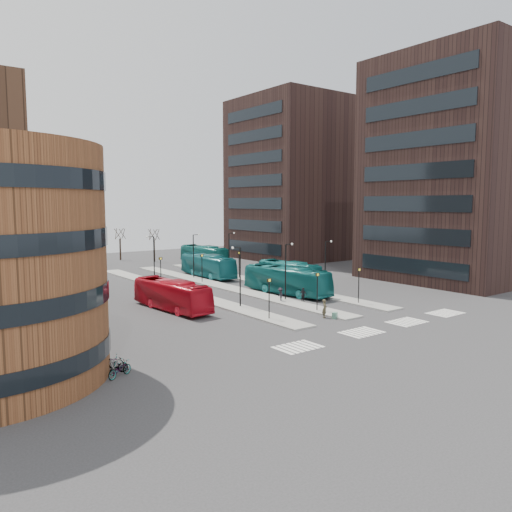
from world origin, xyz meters
TOP-DOWN VIEW (x-y plane):
  - ground at (0.00, 0.00)m, footprint 160.00×160.00m
  - island_left at (-4.00, 30.00)m, footprint 2.50×45.00m
  - island_mid at (2.00, 30.00)m, footprint 2.50×45.00m
  - island_right at (8.00, 30.00)m, footprint 2.50×45.00m
  - suitcase at (0.73, 8.74)m, footprint 0.58×0.52m
  - red_bus at (-9.48, 21.21)m, footprint 3.46×11.02m
  - teal_bus_a at (5.24, 20.91)m, footprint 4.08×12.05m
  - teal_bus_b at (4.93, 38.01)m, footprint 3.16×11.80m
  - teal_bus_c at (10.85, 26.99)m, footprint 2.55×10.46m
  - teal_bus_d at (12.14, 51.09)m, footprint 3.03×11.77m
  - traveller at (0.24, 9.57)m, footprint 0.76×0.69m
  - commuter_a at (-7.54, 19.35)m, footprint 0.93×0.76m
  - commuter_b at (3.55, 16.17)m, footprint 0.54×0.97m
  - commuter_c at (1.64, 17.69)m, footprint 0.93×1.16m
  - bicycle_near at (-21.00, 5.75)m, footprint 1.99×1.39m
  - bicycle_mid at (-21.00, 6.56)m, footprint 1.70×0.72m
  - bicycle_far at (-21.00, 7.52)m, footprint 1.91×1.27m
  - crosswalk_stripes at (1.75, 4.00)m, footprint 22.35×2.40m
  - tower_near at (31.98, 16.00)m, footprint 20.12×20.00m
  - tower_far at (31.98, 50.00)m, footprint 20.12×20.00m
  - sign_poles at (1.60, 23.00)m, footprint 12.45×22.12m
  - lamp_posts at (2.64, 28.00)m, footprint 14.04×20.24m
  - bare_trees at (2.67, 62.67)m, footprint 10.97×8.14m

SIDE VIEW (x-z plane):
  - ground at x=0.00m, z-range 0.00..0.00m
  - crosswalk_stripes at x=1.75m, z-range 0.00..0.01m
  - island_left at x=-4.00m, z-range 0.00..0.15m
  - island_mid at x=2.00m, z-range 0.00..0.15m
  - island_right at x=8.00m, z-range 0.00..0.15m
  - suitcase at x=0.73m, z-range 0.00..0.59m
  - bicycle_far at x=-21.00m, z-range 0.00..0.95m
  - bicycle_mid at x=-21.00m, z-range 0.00..0.99m
  - bicycle_near at x=-21.00m, z-range 0.00..0.99m
  - commuter_c at x=1.64m, z-range 0.00..1.57m
  - commuter_b at x=3.55m, z-range 0.00..1.57m
  - traveller at x=0.24m, z-range 0.00..1.73m
  - commuter_a at x=-7.54m, z-range 0.00..1.78m
  - teal_bus_c at x=10.85m, z-range 0.00..2.91m
  - red_bus at x=-9.48m, z-range 0.00..3.02m
  - teal_bus_b at x=4.93m, z-range 0.00..3.26m
  - teal_bus_d at x=12.14m, z-range 0.00..3.26m
  - teal_bus_a at x=5.24m, z-range 0.00..3.29m
  - sign_poles at x=1.60m, z-range 0.58..4.23m
  - bare_trees at x=2.67m, z-range -0.22..5.67m
  - lamp_posts at x=2.64m, z-range 0.52..6.64m
  - tower_near at x=31.98m, z-range 0.00..30.00m
  - tower_far at x=31.98m, z-range 0.00..30.00m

